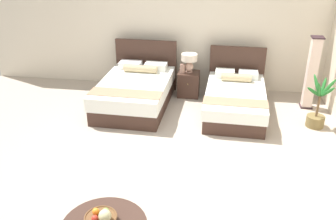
{
  "coord_description": "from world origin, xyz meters",
  "views": [
    {
      "loc": [
        0.69,
        -4.87,
        3.24
      ],
      "look_at": [
        -0.13,
        0.55,
        0.59
      ],
      "focal_mm": 39.41,
      "sensor_mm": 36.0,
      "label": 1
    }
  ],
  "objects_px": {
    "nightstand": "(189,84)",
    "vase": "(182,68)",
    "floor_lamp_corner": "(311,73)",
    "bed_near_window": "(136,91)",
    "fruit_bowl": "(101,218)",
    "table_lamp": "(189,60)",
    "bed_near_corner": "(235,98)",
    "potted_palm": "(317,112)"
  },
  "relations": [
    {
      "from": "nightstand",
      "to": "vase",
      "type": "height_order",
      "value": "vase"
    },
    {
      "from": "floor_lamp_corner",
      "to": "bed_near_window",
      "type": "bearing_deg",
      "value": -172.99
    },
    {
      "from": "vase",
      "to": "fruit_bowl",
      "type": "height_order",
      "value": "vase"
    },
    {
      "from": "bed_near_window",
      "to": "vase",
      "type": "bearing_deg",
      "value": 34.36
    },
    {
      "from": "vase",
      "to": "floor_lamp_corner",
      "type": "bearing_deg",
      "value": -3.93
    },
    {
      "from": "bed_near_window",
      "to": "vase",
      "type": "height_order",
      "value": "bed_near_window"
    },
    {
      "from": "nightstand",
      "to": "fruit_bowl",
      "type": "xyz_separation_m",
      "value": [
        -0.48,
        -4.54,
        0.23
      ]
    },
    {
      "from": "nightstand",
      "to": "table_lamp",
      "type": "distance_m",
      "value": 0.54
    },
    {
      "from": "bed_near_corner",
      "to": "table_lamp",
      "type": "relative_size",
      "value": 5.16
    },
    {
      "from": "bed_near_corner",
      "to": "fruit_bowl",
      "type": "distance_m",
      "value": 4.18
    },
    {
      "from": "nightstand",
      "to": "vase",
      "type": "xyz_separation_m",
      "value": [
        -0.14,
        -0.04,
        0.37
      ]
    },
    {
      "from": "bed_near_window",
      "to": "floor_lamp_corner",
      "type": "relative_size",
      "value": 1.45
    },
    {
      "from": "bed_near_corner",
      "to": "table_lamp",
      "type": "xyz_separation_m",
      "value": [
        -0.99,
        0.65,
        0.53
      ]
    },
    {
      "from": "nightstand",
      "to": "fruit_bowl",
      "type": "relative_size",
      "value": 1.53
    },
    {
      "from": "nightstand",
      "to": "floor_lamp_corner",
      "type": "distance_m",
      "value": 2.5
    },
    {
      "from": "bed_near_corner",
      "to": "potted_palm",
      "type": "distance_m",
      "value": 1.53
    },
    {
      "from": "table_lamp",
      "to": "fruit_bowl",
      "type": "distance_m",
      "value": 4.6
    },
    {
      "from": "potted_palm",
      "to": "bed_near_window",
      "type": "bearing_deg",
      "value": 173.11
    },
    {
      "from": "vase",
      "to": "potted_palm",
      "type": "relative_size",
      "value": 0.2
    },
    {
      "from": "bed_near_window",
      "to": "bed_near_corner",
      "type": "relative_size",
      "value": 1.02
    },
    {
      "from": "vase",
      "to": "fruit_bowl",
      "type": "xyz_separation_m",
      "value": [
        -0.35,
        -4.5,
        -0.13
      ]
    },
    {
      "from": "bed_near_window",
      "to": "bed_near_corner",
      "type": "bearing_deg",
      "value": 0.25
    },
    {
      "from": "vase",
      "to": "floor_lamp_corner",
      "type": "height_order",
      "value": "floor_lamp_corner"
    },
    {
      "from": "nightstand",
      "to": "floor_lamp_corner",
      "type": "bearing_deg",
      "value": -5.08
    },
    {
      "from": "bed_near_window",
      "to": "nightstand",
      "type": "xyz_separation_m",
      "value": [
        1.02,
        0.64,
        -0.04
      ]
    },
    {
      "from": "bed_near_corner",
      "to": "nightstand",
      "type": "height_order",
      "value": "bed_near_corner"
    },
    {
      "from": "bed_near_corner",
      "to": "potted_palm",
      "type": "height_order",
      "value": "bed_near_corner"
    },
    {
      "from": "fruit_bowl",
      "to": "floor_lamp_corner",
      "type": "xyz_separation_m",
      "value": [
        2.93,
        4.32,
        0.23
      ]
    },
    {
      "from": "fruit_bowl",
      "to": "bed_near_corner",
      "type": "bearing_deg",
      "value": 69.39
    },
    {
      "from": "bed_near_window",
      "to": "potted_palm",
      "type": "relative_size",
      "value": 2.21
    },
    {
      "from": "fruit_bowl",
      "to": "potted_palm",
      "type": "distance_m",
      "value": 4.56
    },
    {
      "from": "floor_lamp_corner",
      "to": "potted_palm",
      "type": "height_order",
      "value": "floor_lamp_corner"
    },
    {
      "from": "table_lamp",
      "to": "potted_palm",
      "type": "relative_size",
      "value": 0.42
    },
    {
      "from": "bed_near_corner",
      "to": "potted_palm",
      "type": "relative_size",
      "value": 2.16
    },
    {
      "from": "table_lamp",
      "to": "potted_palm",
      "type": "height_order",
      "value": "potted_palm"
    },
    {
      "from": "bed_near_window",
      "to": "bed_near_corner",
      "type": "height_order",
      "value": "bed_near_window"
    },
    {
      "from": "bed_near_corner",
      "to": "table_lamp",
      "type": "distance_m",
      "value": 1.3
    },
    {
      "from": "table_lamp",
      "to": "nightstand",
      "type": "bearing_deg",
      "value": -90.0
    },
    {
      "from": "table_lamp",
      "to": "vase",
      "type": "xyz_separation_m",
      "value": [
        -0.14,
        -0.06,
        -0.17
      ]
    },
    {
      "from": "nightstand",
      "to": "potted_palm",
      "type": "relative_size",
      "value": 0.56
    },
    {
      "from": "bed_near_window",
      "to": "table_lamp",
      "type": "height_order",
      "value": "bed_near_window"
    },
    {
      "from": "fruit_bowl",
      "to": "vase",
      "type": "bearing_deg",
      "value": 85.61
    }
  ]
}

